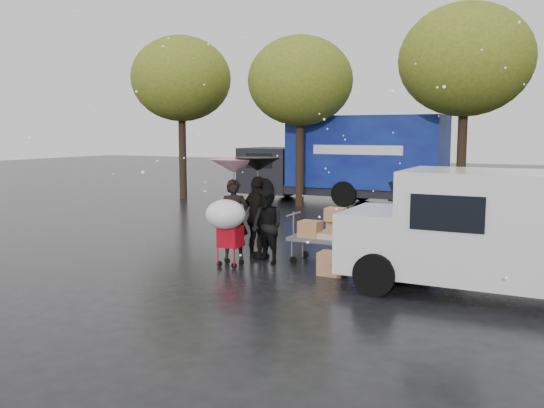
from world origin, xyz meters
The scene contains 14 objects.
ground centered at (0.00, 0.00, 0.00)m, with size 90.00×90.00×0.00m, color black.
person_pink centered at (-0.99, 0.71, 0.91)m, with size 0.66×0.44×1.82m, color black.
person_middle centered at (-0.15, 0.71, 0.82)m, with size 0.80×0.62×1.65m, color black.
person_black centered at (-0.53, 1.00, 0.94)m, with size 1.11×0.46×1.89m, color black.
umbrella_pink centered at (-0.99, 0.71, 2.12)m, with size 1.07×1.07×2.27m.
umbrella_black centered at (-0.53, 1.00, 2.15)m, with size 1.04×1.04×2.31m.
vendor_cart centered at (1.09, 1.20, 0.73)m, with size 1.52×0.80×1.27m.
shopping_cart centered at (-0.72, -0.08, 1.06)m, with size 0.84×0.84×1.46m.
white_van centered at (4.53, 0.26, 1.16)m, with size 4.91×2.18×2.20m.
blue_truck centered at (-2.19, 11.69, 1.76)m, with size 8.30×2.60×3.50m.
box_ground_near centered at (1.52, 0.33, 0.23)m, with size 0.52×0.42×0.47m, color #9B6B43.
box_ground_far centered at (3.10, 0.96, 0.18)m, with size 0.47×0.36×0.36m, color #9B6B43.
yellow_taxi centered at (1.66, 12.75, 0.82)m, with size 1.94×4.82×1.64m, color yellow.
tree_row centered at (-0.47, 10.00, 5.02)m, with size 21.60×4.40×7.12m.
Camera 1 is at (5.54, -10.36, 2.88)m, focal length 38.00 mm.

